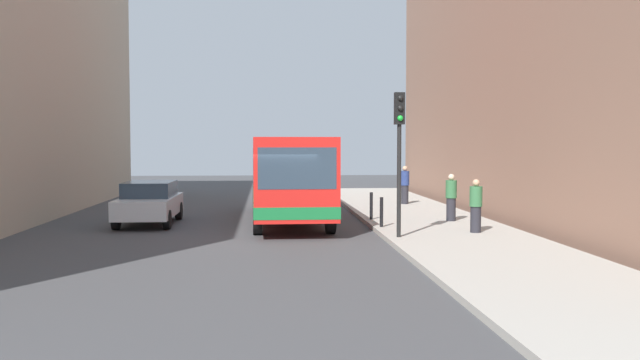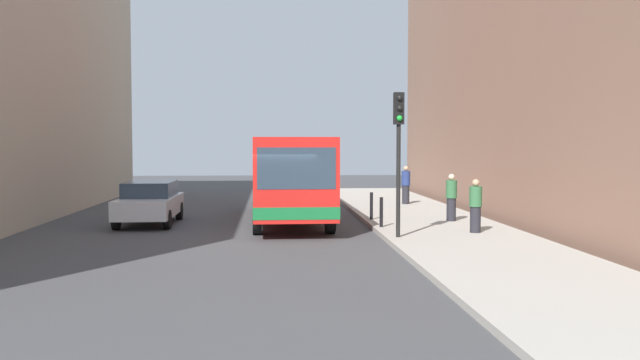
% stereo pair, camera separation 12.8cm
% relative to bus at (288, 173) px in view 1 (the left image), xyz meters
% --- Properties ---
extents(ground_plane, '(80.00, 80.00, 0.00)m').
position_rel_bus_xyz_m(ground_plane, '(-0.57, -4.53, -1.73)').
color(ground_plane, '#424244').
extents(sidewalk, '(4.40, 40.00, 0.15)m').
position_rel_bus_xyz_m(sidewalk, '(4.83, -4.53, -1.65)').
color(sidewalk, '#ADA89E').
rests_on(sidewalk, ground).
extents(building_right, '(7.00, 32.00, 14.09)m').
position_rel_bus_xyz_m(building_right, '(10.93, -0.53, 5.32)').
color(building_right, '#936B56').
rests_on(building_right, ground).
extents(bus, '(2.74, 11.07, 3.00)m').
position_rel_bus_xyz_m(bus, '(0.00, 0.00, 0.00)').
color(bus, red).
rests_on(bus, ground).
extents(car_beside_bus, '(1.87, 4.41, 1.48)m').
position_rel_bus_xyz_m(car_beside_bus, '(-4.83, -0.96, -0.94)').
color(car_beside_bus, silver).
rests_on(car_beside_bus, ground).
extents(traffic_light, '(0.28, 0.33, 4.10)m').
position_rel_bus_xyz_m(traffic_light, '(2.98, -6.01, 1.28)').
color(traffic_light, black).
rests_on(traffic_light, sidewalk).
extents(bollard_near, '(0.11, 0.11, 0.95)m').
position_rel_bus_xyz_m(bollard_near, '(2.88, -3.58, -1.10)').
color(bollard_near, black).
rests_on(bollard_near, sidewalk).
extents(bollard_mid, '(0.11, 0.11, 0.95)m').
position_rel_bus_xyz_m(bollard_mid, '(2.88, -1.37, -1.10)').
color(bollard_mid, black).
rests_on(bollard_mid, sidewalk).
extents(pedestrian_near_signal, '(0.38, 0.38, 1.60)m').
position_rel_bus_xyz_m(pedestrian_near_signal, '(5.47, -5.16, -0.78)').
color(pedestrian_near_signal, '#26262D').
rests_on(pedestrian_near_signal, sidewalk).
extents(pedestrian_mid_sidewalk, '(0.38, 0.38, 1.61)m').
position_rel_bus_xyz_m(pedestrian_mid_sidewalk, '(5.55, -2.04, -0.77)').
color(pedestrian_mid_sidewalk, '#26262D').
rests_on(pedestrian_mid_sidewalk, sidewalk).
extents(pedestrian_far_sidewalk, '(0.38, 0.38, 1.67)m').
position_rel_bus_xyz_m(pedestrian_far_sidewalk, '(5.28, 4.74, -0.75)').
color(pedestrian_far_sidewalk, '#26262D').
rests_on(pedestrian_far_sidewalk, sidewalk).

